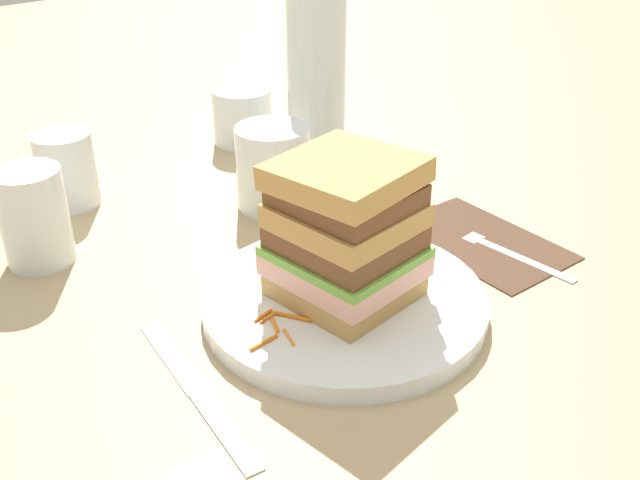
# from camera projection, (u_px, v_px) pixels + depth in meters

# --- Properties ---
(ground_plane) EXTENTS (3.00, 3.00, 0.00)m
(ground_plane) POSITION_uv_depth(u_px,v_px,m) (332.00, 316.00, 0.65)
(ground_plane) COLOR tan
(main_plate) EXTENTS (0.25, 0.25, 0.02)m
(main_plate) POSITION_uv_depth(u_px,v_px,m) (342.00, 300.00, 0.65)
(main_plate) COLOR white
(main_plate) RESTS_ON ground_plane
(sandwich) EXTENTS (0.12, 0.12, 0.13)m
(sandwich) POSITION_uv_depth(u_px,v_px,m) (343.00, 230.00, 0.62)
(sandwich) COLOR tan
(sandwich) RESTS_ON main_plate
(carrot_shred_0) EXTENTS (0.02, 0.03, 0.00)m
(carrot_shred_0) POSITION_uv_depth(u_px,v_px,m) (293.00, 317.00, 0.61)
(carrot_shred_0) COLOR orange
(carrot_shred_0) RESTS_ON main_plate
(carrot_shred_1) EXTENTS (0.01, 0.02, 0.00)m
(carrot_shred_1) POSITION_uv_depth(u_px,v_px,m) (275.00, 325.00, 0.60)
(carrot_shred_1) COLOR orange
(carrot_shred_1) RESTS_ON main_plate
(carrot_shred_2) EXTENTS (0.02, 0.01, 0.00)m
(carrot_shred_2) POSITION_uv_depth(u_px,v_px,m) (269.00, 317.00, 0.61)
(carrot_shred_2) COLOR orange
(carrot_shred_2) RESTS_ON main_plate
(carrot_shred_3) EXTENTS (0.03, 0.00, 0.00)m
(carrot_shred_3) POSITION_uv_depth(u_px,v_px,m) (264.00, 343.00, 0.58)
(carrot_shred_3) COLOR orange
(carrot_shred_3) RESTS_ON main_plate
(carrot_shred_4) EXTENTS (0.02, 0.01, 0.00)m
(carrot_shred_4) POSITION_uv_depth(u_px,v_px,m) (263.00, 316.00, 0.62)
(carrot_shred_4) COLOR orange
(carrot_shred_4) RESTS_ON main_plate
(carrot_shred_5) EXTENTS (0.01, 0.02, 0.00)m
(carrot_shred_5) POSITION_uv_depth(u_px,v_px,m) (289.00, 337.00, 0.59)
(carrot_shred_5) COLOR orange
(carrot_shred_5) RESTS_ON main_plate
(carrot_shred_6) EXTENTS (0.01, 0.03, 0.00)m
(carrot_shred_6) POSITION_uv_depth(u_px,v_px,m) (404.00, 265.00, 0.69)
(carrot_shred_6) COLOR orange
(carrot_shred_6) RESTS_ON main_plate
(carrot_shred_7) EXTENTS (0.03, 0.02, 0.00)m
(carrot_shred_7) POSITION_uv_depth(u_px,v_px,m) (415.00, 262.00, 0.69)
(carrot_shred_7) COLOR orange
(carrot_shred_7) RESTS_ON main_plate
(carrot_shred_8) EXTENTS (0.01, 0.02, 0.00)m
(carrot_shred_8) POSITION_uv_depth(u_px,v_px,m) (397.00, 255.00, 0.70)
(carrot_shred_8) COLOR orange
(carrot_shred_8) RESTS_ON main_plate
(carrot_shred_9) EXTENTS (0.01, 0.03, 0.00)m
(carrot_shred_9) POSITION_uv_depth(u_px,v_px,m) (389.00, 247.00, 0.72)
(carrot_shred_9) COLOR orange
(carrot_shred_9) RESTS_ON main_plate
(carrot_shred_10) EXTENTS (0.02, 0.02, 0.00)m
(carrot_shred_10) POSITION_uv_depth(u_px,v_px,m) (379.00, 255.00, 0.70)
(carrot_shred_10) COLOR orange
(carrot_shred_10) RESTS_ON main_plate
(carrot_shred_11) EXTENTS (0.01, 0.02, 0.00)m
(carrot_shred_11) POSITION_uv_depth(u_px,v_px,m) (416.00, 257.00, 0.70)
(carrot_shred_11) COLOR orange
(carrot_shred_11) RESTS_ON main_plate
(carrot_shred_12) EXTENTS (0.02, 0.03, 0.00)m
(carrot_shred_12) POSITION_uv_depth(u_px,v_px,m) (396.00, 271.00, 0.68)
(carrot_shred_12) COLOR orange
(carrot_shred_12) RESTS_ON main_plate
(carrot_shred_13) EXTENTS (0.03, 0.02, 0.00)m
(carrot_shred_13) POSITION_uv_depth(u_px,v_px,m) (412.00, 259.00, 0.70)
(carrot_shred_13) COLOR orange
(carrot_shred_13) RESTS_ON main_plate
(carrot_shred_14) EXTENTS (0.02, 0.01, 0.00)m
(carrot_shred_14) POSITION_uv_depth(u_px,v_px,m) (409.00, 268.00, 0.68)
(carrot_shred_14) COLOR orange
(carrot_shred_14) RESTS_ON main_plate
(carrot_shred_15) EXTENTS (0.02, 0.03, 0.00)m
(carrot_shred_15) POSITION_uv_depth(u_px,v_px,m) (394.00, 251.00, 0.71)
(carrot_shred_15) COLOR orange
(carrot_shred_15) RESTS_ON main_plate
(napkin_dark) EXTENTS (0.12, 0.18, 0.00)m
(napkin_dark) POSITION_uv_depth(u_px,v_px,m) (480.00, 240.00, 0.76)
(napkin_dark) COLOR #4C3323
(napkin_dark) RESTS_ON ground_plane
(fork) EXTENTS (0.02, 0.17, 0.00)m
(fork) POSITION_uv_depth(u_px,v_px,m) (498.00, 245.00, 0.75)
(fork) COLOR silver
(fork) RESTS_ON napkin_dark
(knife) EXTENTS (0.04, 0.20, 0.00)m
(knife) POSITION_uv_depth(u_px,v_px,m) (198.00, 393.00, 0.56)
(knife) COLOR silver
(knife) RESTS_ON ground_plane
(juice_glass) EXTENTS (0.08, 0.08, 0.09)m
(juice_glass) POSITION_uv_depth(u_px,v_px,m) (273.00, 172.00, 0.82)
(juice_glass) COLOR white
(juice_glass) RESTS_ON ground_plane
(water_bottle) EXTENTS (0.07, 0.07, 0.30)m
(water_bottle) POSITION_uv_depth(u_px,v_px,m) (316.00, 58.00, 0.88)
(water_bottle) COLOR silver
(water_bottle) RESTS_ON ground_plane
(empty_tumbler_0) EXTENTS (0.08, 0.08, 0.07)m
(empty_tumbler_0) POSITION_uv_depth(u_px,v_px,m) (243.00, 116.00, 0.99)
(empty_tumbler_0) COLOR silver
(empty_tumbler_0) RESTS_ON ground_plane
(empty_tumbler_1) EXTENTS (0.07, 0.07, 0.09)m
(empty_tumbler_1) POSITION_uv_depth(u_px,v_px,m) (67.00, 170.00, 0.82)
(empty_tumbler_1) COLOR silver
(empty_tumbler_1) RESTS_ON ground_plane
(empty_tumbler_2) EXTENTS (0.07, 0.07, 0.10)m
(empty_tumbler_2) POSITION_uv_depth(u_px,v_px,m) (34.00, 217.00, 0.71)
(empty_tumbler_2) COLOR silver
(empty_tumbler_2) RESTS_ON ground_plane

